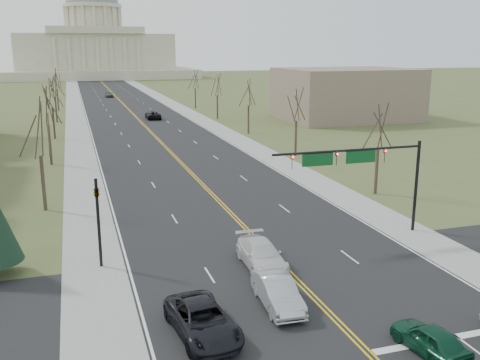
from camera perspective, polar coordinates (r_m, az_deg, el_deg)
ground at (r=28.06m, az=12.51°, el=-16.59°), size 600.00×600.00×0.00m
road at (r=132.07m, az=-11.98°, el=7.56°), size 20.00×380.00×0.01m
cross_road at (r=32.74m, az=7.21°, el=-11.67°), size 120.00×14.00×0.01m
sidewalk_left at (r=131.47m, az=-17.22°, el=7.22°), size 4.00×380.00×0.03m
sidewalk_right at (r=133.75m, az=-6.81°, el=7.85°), size 4.00×380.00×0.03m
center_line at (r=132.07m, az=-11.98°, el=7.57°), size 0.42×380.00×0.01m
edge_line_left at (r=131.49m, az=-16.26°, el=7.29°), size 0.15×380.00×0.01m
edge_line_right at (r=133.36m, az=-7.75°, el=7.80°), size 0.15×380.00×0.01m
stop_bar at (r=29.96m, az=22.14°, el=-15.22°), size 9.50×0.50×0.01m
capitol at (r=270.91m, az=-15.22°, el=13.54°), size 90.00×60.00×50.00m
signal_mast at (r=40.52m, az=12.66°, el=1.74°), size 12.12×0.44×7.20m
signal_left at (r=35.77m, az=-14.92°, el=-3.41°), size 0.32×0.36×6.00m
tree_r_0 at (r=53.35m, az=14.63°, el=5.38°), size 3.74×3.74×8.50m
tree_l_0 at (r=49.32m, az=-20.68°, el=4.72°), size 3.96×3.96×9.00m
tree_r_1 at (r=70.95m, az=6.05°, el=7.79°), size 3.74×3.74×8.50m
tree_l_1 at (r=69.14m, az=-19.91°, el=7.21°), size 3.96×3.96×9.00m
tree_r_2 at (r=89.57m, az=0.92°, el=9.15°), size 3.74×3.74×8.50m
tree_l_2 at (r=89.04m, az=-19.48°, el=8.58°), size 3.96×3.96×9.00m
tree_r_3 at (r=108.68m, az=-2.45°, el=9.99°), size 3.74×3.74×8.50m
tree_l_3 at (r=108.98m, az=-19.20°, el=9.46°), size 3.96×3.96×9.00m
tree_r_4 at (r=128.06m, az=-4.82°, el=10.56°), size 3.74×3.74×8.50m
tree_l_4 at (r=128.94m, az=-19.01°, el=10.06°), size 3.96×3.96×9.00m
bldg_right_mass at (r=110.47m, az=11.20°, el=9.00°), size 25.00×20.00×10.00m
car_nb_inner_lead at (r=27.81m, az=19.61°, el=-15.68°), size 2.22×4.40×1.44m
car_sb_inner_lead at (r=30.48m, az=4.04°, el=-11.87°), size 2.01×5.13×1.66m
car_sb_outer_lead at (r=27.72m, az=-4.01°, el=-14.72°), size 3.31×6.09×1.62m
car_sb_inner_second at (r=35.51m, az=2.29°, el=-7.97°), size 2.50×5.83×1.67m
car_far_nb at (r=109.93m, az=-9.27°, el=6.86°), size 2.69×5.81×1.61m
car_far_sb at (r=160.99m, az=-13.79°, el=8.87°), size 2.33×5.04×1.67m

